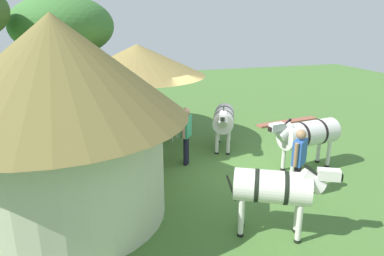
{
  "coord_description": "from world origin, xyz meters",
  "views": [
    {
      "loc": [
        -8.42,
        3.5,
        4.13
      ],
      "look_at": [
        0.86,
        0.68,
        1.0
      ],
      "focal_mm": 32.73,
      "sensor_mm": 36.0,
      "label": 1
    }
  ],
  "objects": [
    {
      "name": "acacia_tree_behind_hut",
      "position": [
        4.21,
        4.11,
        3.79
      ],
      "size": [
        3.32,
        3.32,
        4.8
      ],
      "color": "#48301D",
      "rests_on": "ground_plane"
    },
    {
      "name": "thatched_hut",
      "position": [
        -1.26,
        4.05,
        2.35
      ],
      "size": [
        5.09,
        5.09,
        4.19
      ],
      "rotation": [
        0.0,
        0.0,
        5.52
      ],
      "color": "beige",
      "rests_on": "ground_plane"
    },
    {
      "name": "standing_watcher",
      "position": [
        -1.99,
        -1.04,
        1.01
      ],
      "size": [
        0.45,
        0.49,
        1.68
      ],
      "rotation": [
        0.0,
        0.0,
        -0.9
      ],
      "color": "black",
      "rests_on": "ground_plane"
    },
    {
      "name": "zebra_nearest_camera",
      "position": [
        1.47,
        -0.55,
        1.0
      ],
      "size": [
        1.96,
        1.16,
        1.54
      ],
      "rotation": [
        0.0,
        0.0,
        1.15
      ],
      "color": "silver",
      "rests_on": "ground_plane"
    },
    {
      "name": "shade_umbrella",
      "position": [
        2.47,
        1.95,
        2.82
      ],
      "size": [
        4.21,
        4.21,
        3.3
      ],
      "color": "#4F4137",
      "rests_on": "ground_plane"
    },
    {
      "name": "brick_patio_kerb",
      "position": [
        3.37,
        -4.11,
        0.04
      ],
      "size": [
        0.76,
        2.82,
        0.08
      ],
      "primitive_type": "cube",
      "rotation": [
        0.0,
        0.0,
        1.71
      ],
      "color": "#995543",
      "rests_on": "ground_plane"
    },
    {
      "name": "patio_chair_east_end",
      "position": [
        2.76,
        0.66,
        0.52
      ],
      "size": [
        0.52,
        0.51,
        0.9
      ],
      "rotation": [
        0.0,
        0.0,
        0.22
      ],
      "color": "white",
      "rests_on": "ground_plane"
    },
    {
      "name": "zebra_by_umbrella",
      "position": [
        -0.68,
        -2.15,
        1.03
      ],
      "size": [
        0.94,
        2.36,
        1.57
      ],
      "rotation": [
        0.0,
        0.0,
        0.15
      ],
      "color": "silver",
      "rests_on": "ground_plane"
    },
    {
      "name": "patio_chair_west_end",
      "position": [
        2.36,
        3.26,
        0.52
      ],
      "size": [
        0.47,
        0.46,
        0.9
      ],
      "rotation": [
        0.0,
        0.0,
        -3.06
      ],
      "color": "silver",
      "rests_on": "ground_plane"
    },
    {
      "name": "ground_plane",
      "position": [
        0.0,
        0.0,
        0.0
      ],
      "size": [
        36.0,
        36.0,
        0.0
      ],
      "primitive_type": "plane",
      "color": "#487333"
    },
    {
      "name": "zebra_toward_hut",
      "position": [
        -3.18,
        0.27,
        1.01
      ],
      "size": [
        1.24,
        1.91,
        1.56
      ],
      "rotation": [
        0.0,
        0.0,
        2.66
      ],
      "color": "silver",
      "rests_on": "ground_plane"
    },
    {
      "name": "guest_beside_umbrella",
      "position": [
        0.61,
        0.94,
        1.02
      ],
      "size": [
        0.52,
        0.43,
        1.69
      ],
      "rotation": [
        0.0,
        0.0,
        5.71
      ],
      "color": "black",
      "rests_on": "ground_plane"
    },
    {
      "name": "patio_dining_table",
      "position": [
        2.47,
        1.95,
        0.67
      ],
      "size": [
        1.73,
        1.24,
        0.74
      ],
      "rotation": [
        0.0,
        0.0,
        0.21
      ],
      "color": "silver",
      "rests_on": "ground_plane"
    }
  ]
}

